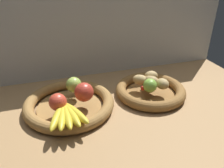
{
  "coord_description": "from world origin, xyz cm",
  "views": [
    {
      "loc": [
        -25.74,
        -78.26,
        53.06
      ],
      "look_at": [
        -1.36,
        -0.23,
        8.57
      ],
      "focal_mm": 35.6,
      "sensor_mm": 36.0,
      "label": 1
    }
  ],
  "objects_px": {
    "apple_red_right": "(84,92)",
    "potato_back": "(151,76)",
    "potato_small": "(162,84)",
    "apple_green_back": "(74,85)",
    "banana_bunch_front": "(67,115)",
    "apple_red_front": "(58,102)",
    "lime_near": "(150,85)",
    "potato_oblong": "(140,80)",
    "potato_large": "(151,81)",
    "fruit_bowl_left": "(69,104)",
    "chili_pepper": "(152,86)",
    "fruit_bowl_right": "(151,91)"
  },
  "relations": [
    {
      "from": "fruit_bowl_right",
      "to": "apple_red_front",
      "type": "bearing_deg",
      "value": -171.49
    },
    {
      "from": "potato_back",
      "to": "potato_small",
      "type": "xyz_separation_m",
      "value": [
        0.01,
        -0.08,
        -0.0
      ]
    },
    {
      "from": "banana_bunch_front",
      "to": "potato_small",
      "type": "bearing_deg",
      "value": 11.84
    },
    {
      "from": "fruit_bowl_left",
      "to": "chili_pepper",
      "type": "distance_m",
      "value": 0.37
    },
    {
      "from": "potato_small",
      "to": "potato_large",
      "type": "relative_size",
      "value": 0.84
    },
    {
      "from": "fruit_bowl_right",
      "to": "potato_large",
      "type": "xyz_separation_m",
      "value": [
        0.0,
        0.0,
        0.05
      ]
    },
    {
      "from": "banana_bunch_front",
      "to": "chili_pepper",
      "type": "distance_m",
      "value": 0.4
    },
    {
      "from": "fruit_bowl_left",
      "to": "apple_red_right",
      "type": "xyz_separation_m",
      "value": [
        0.06,
        -0.03,
        0.06
      ]
    },
    {
      "from": "fruit_bowl_right",
      "to": "chili_pepper",
      "type": "xyz_separation_m",
      "value": [
        -0.0,
        -0.02,
        0.03
      ]
    },
    {
      "from": "banana_bunch_front",
      "to": "potato_small",
      "type": "xyz_separation_m",
      "value": [
        0.43,
        0.09,
        0.01
      ]
    },
    {
      "from": "potato_small",
      "to": "potato_oblong",
      "type": "xyz_separation_m",
      "value": [
        -0.07,
        0.07,
        -0.0
      ]
    },
    {
      "from": "banana_bunch_front",
      "to": "fruit_bowl_left",
      "type": "bearing_deg",
      "value": 79.71
    },
    {
      "from": "fruit_bowl_right",
      "to": "apple_red_front",
      "type": "distance_m",
      "value": 0.42
    },
    {
      "from": "fruit_bowl_right",
      "to": "apple_red_front",
      "type": "height_order",
      "value": "apple_red_front"
    },
    {
      "from": "apple_green_back",
      "to": "potato_large",
      "type": "bearing_deg",
      "value": -9.17
    },
    {
      "from": "apple_red_right",
      "to": "apple_green_back",
      "type": "xyz_separation_m",
      "value": [
        -0.03,
        0.08,
        -0.01
      ]
    },
    {
      "from": "potato_back",
      "to": "potato_large",
      "type": "height_order",
      "value": "same"
    },
    {
      "from": "potato_back",
      "to": "potato_oblong",
      "type": "xyz_separation_m",
      "value": [
        -0.06,
        -0.02,
        -0.0
      ]
    },
    {
      "from": "potato_oblong",
      "to": "potato_large",
      "type": "height_order",
      "value": "potato_large"
    },
    {
      "from": "lime_near",
      "to": "apple_green_back",
      "type": "bearing_deg",
      "value": 162.56
    },
    {
      "from": "fruit_bowl_left",
      "to": "apple_green_back",
      "type": "relative_size",
      "value": 5.6
    },
    {
      "from": "apple_red_front",
      "to": "apple_green_back",
      "type": "bearing_deg",
      "value": 56.4
    },
    {
      "from": "potato_large",
      "to": "potato_small",
      "type": "bearing_deg",
      "value": -45.0
    },
    {
      "from": "apple_red_right",
      "to": "potato_small",
      "type": "distance_m",
      "value": 0.34
    },
    {
      "from": "apple_green_back",
      "to": "banana_bunch_front",
      "type": "bearing_deg",
      "value": -106.84
    },
    {
      "from": "apple_red_right",
      "to": "potato_small",
      "type": "bearing_deg",
      "value": -1.16
    },
    {
      "from": "apple_red_front",
      "to": "lime_near",
      "type": "height_order",
      "value": "apple_red_front"
    },
    {
      "from": "potato_small",
      "to": "lime_near",
      "type": "distance_m",
      "value": 0.06
    },
    {
      "from": "apple_red_right",
      "to": "potato_back",
      "type": "bearing_deg",
      "value": 13.0
    },
    {
      "from": "potato_oblong",
      "to": "chili_pepper",
      "type": "distance_m",
      "value": 0.06
    },
    {
      "from": "apple_green_back",
      "to": "fruit_bowl_right",
      "type": "bearing_deg",
      "value": -9.17
    },
    {
      "from": "potato_small",
      "to": "potato_back",
      "type": "bearing_deg",
      "value": 98.97
    },
    {
      "from": "potato_oblong",
      "to": "potato_large",
      "type": "relative_size",
      "value": 1.0
    },
    {
      "from": "banana_bunch_front",
      "to": "potato_oblong",
      "type": "height_order",
      "value": "potato_oblong"
    },
    {
      "from": "fruit_bowl_right",
      "to": "apple_red_front",
      "type": "xyz_separation_m",
      "value": [
        -0.41,
        -0.06,
        0.06
      ]
    },
    {
      "from": "fruit_bowl_left",
      "to": "potato_large",
      "type": "height_order",
      "value": "potato_large"
    },
    {
      "from": "apple_green_back",
      "to": "lime_near",
      "type": "distance_m",
      "value": 0.32
    },
    {
      "from": "potato_back",
      "to": "apple_green_back",
      "type": "bearing_deg",
      "value": 179.02
    },
    {
      "from": "potato_large",
      "to": "apple_red_front",
      "type": "bearing_deg",
      "value": -171.49
    },
    {
      "from": "fruit_bowl_left",
      "to": "fruit_bowl_right",
      "type": "relative_size",
      "value": 1.17
    },
    {
      "from": "potato_oblong",
      "to": "fruit_bowl_left",
      "type": "bearing_deg",
      "value": -174.66
    },
    {
      "from": "lime_near",
      "to": "chili_pepper",
      "type": "height_order",
      "value": "lime_near"
    },
    {
      "from": "potato_small",
      "to": "chili_pepper",
      "type": "height_order",
      "value": "potato_small"
    },
    {
      "from": "banana_bunch_front",
      "to": "potato_large",
      "type": "distance_m",
      "value": 0.41
    },
    {
      "from": "lime_near",
      "to": "potato_small",
      "type": "bearing_deg",
      "value": 6.67
    },
    {
      "from": "fruit_bowl_left",
      "to": "lime_near",
      "type": "height_order",
      "value": "lime_near"
    },
    {
      "from": "apple_red_front",
      "to": "potato_small",
      "type": "distance_m",
      "value": 0.45
    },
    {
      "from": "banana_bunch_front",
      "to": "potato_back",
      "type": "distance_m",
      "value": 0.45
    },
    {
      "from": "apple_red_right",
      "to": "lime_near",
      "type": "distance_m",
      "value": 0.28
    },
    {
      "from": "potato_back",
      "to": "lime_near",
      "type": "height_order",
      "value": "lime_near"
    }
  ]
}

